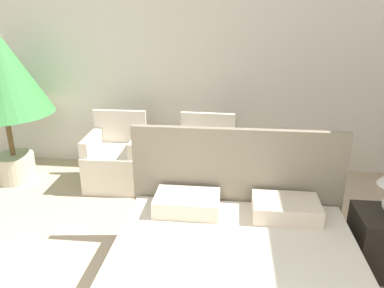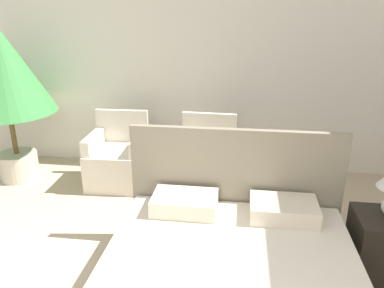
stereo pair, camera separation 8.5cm
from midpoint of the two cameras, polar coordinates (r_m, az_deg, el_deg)
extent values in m
cube|color=silver|center=(4.85, -1.32, 13.03)|extent=(10.00, 0.06, 2.90)
cube|color=gray|center=(3.32, 5.96, -6.84)|extent=(1.81, 0.06, 1.11)
cube|color=beige|center=(3.13, -1.54, -8.96)|extent=(0.53, 0.36, 0.14)
cube|color=beige|center=(3.14, 13.32, -9.52)|extent=(0.53, 0.36, 0.14)
cube|color=beige|center=(4.64, -11.99, -3.51)|extent=(0.68, 0.68, 0.45)
cube|color=beige|center=(4.76, -11.39, 2.66)|extent=(0.66, 0.08, 0.41)
cube|color=beige|center=(4.61, -15.58, 0.22)|extent=(0.12, 0.60, 0.18)
cube|color=beige|center=(4.46, -8.86, 0.04)|extent=(0.12, 0.60, 0.18)
cube|color=beige|center=(4.43, 1.30, -4.20)|extent=(0.68, 0.68, 0.45)
cube|color=beige|center=(4.56, 1.83, 2.26)|extent=(0.66, 0.09, 0.41)
cube|color=beige|center=(4.35, -2.28, -0.21)|extent=(0.12, 0.60, 0.18)
cube|color=beige|center=(4.29, 5.01, -0.60)|extent=(0.12, 0.60, 0.18)
cylinder|color=beige|center=(5.20, -25.75, -3.21)|extent=(0.47, 0.47, 0.34)
cylinder|color=brown|center=(5.06, -26.49, 1.32)|extent=(0.06, 0.06, 0.53)
cylinder|color=brown|center=(4.52, -5.46, -3.55)|extent=(0.32, 0.32, 0.49)
camera|label=1|loc=(0.04, -90.65, -0.24)|focal=35.00mm
camera|label=2|loc=(0.04, 89.35, 0.24)|focal=35.00mm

